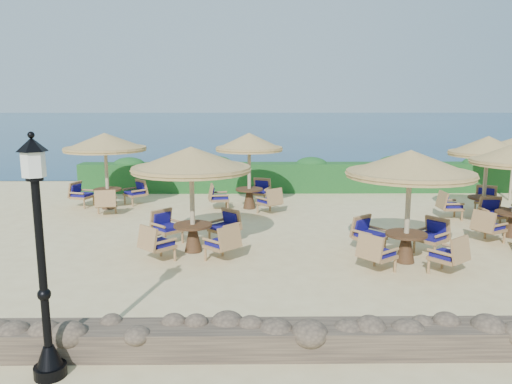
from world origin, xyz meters
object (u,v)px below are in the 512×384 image
cafe_set_5 (487,163)px  lamp_post (42,269)px  cafe_set_0 (192,179)px  cafe_set_3 (106,154)px  cafe_set_4 (249,158)px  cafe_set_1 (409,185)px

cafe_set_5 → lamp_post: bearing=-138.2°
cafe_set_0 → cafe_set_3: size_ratio=1.03×
cafe_set_0 → cafe_set_4: size_ratio=1.08×
cafe_set_3 → cafe_set_5: 12.57m
cafe_set_4 → cafe_set_0: bearing=-105.6°
cafe_set_0 → cafe_set_5: 9.55m
cafe_set_1 → cafe_set_5: size_ratio=1.06×
cafe_set_0 → cafe_set_4: (1.41, 5.05, -0.08)m
cafe_set_1 → cafe_set_5: bearing=48.5°
cafe_set_4 → cafe_set_5: bearing=-12.1°
lamp_post → cafe_set_0: 5.91m
cafe_set_4 → lamp_post: bearing=-104.3°
cafe_set_1 → cafe_set_4: size_ratio=1.07×
cafe_set_5 → cafe_set_3: bearing=172.5°
lamp_post → cafe_set_5: size_ratio=1.19×
cafe_set_1 → cafe_set_5: same height
lamp_post → cafe_set_4: bearing=75.7°
cafe_set_3 → cafe_set_5: bearing=-7.5°
cafe_set_5 → cafe_set_0: bearing=-159.0°
cafe_set_4 → cafe_set_5: size_ratio=0.99×
cafe_set_1 → cafe_set_3: (-8.64, 5.96, 0.06)m
cafe_set_1 → cafe_set_3: size_ratio=1.03×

